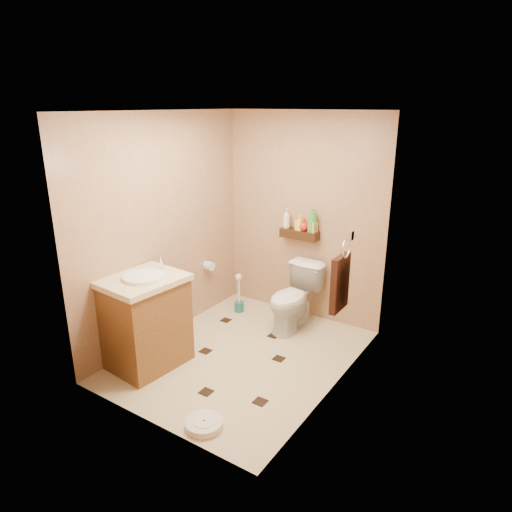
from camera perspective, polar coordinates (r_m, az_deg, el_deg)
The scene contains 19 objects.
ground at distance 4.80m, azimuth -1.70°, elevation -12.35°, with size 2.50×2.50×0.00m, color tan.
wall_back at distance 5.34m, azimuth 5.91°, elevation 4.78°, with size 2.00×0.04×2.40m, color tan.
wall_front at distance 3.42m, azimuth -14.01°, elevation -3.69°, with size 2.00×0.04×2.40m, color tan.
wall_left at distance 4.93m, azimuth -11.43°, elevation 3.34°, with size 0.04×2.50×2.40m, color tan.
wall_right at distance 3.84m, azimuth 10.44°, elevation -0.93°, with size 0.04×2.50×2.40m, color tan.
ceiling at distance 4.12m, azimuth -2.03°, elevation 17.68°, with size 2.00×2.50×0.02m, color silver.
wall_shelf at distance 5.31m, azimuth 5.44°, elevation 2.72°, with size 0.46×0.14×0.10m, color #341A0E.
floor_accents at distance 4.77m, azimuth -1.80°, elevation -12.46°, with size 1.30×1.35×0.01m.
toilet at distance 5.20m, azimuth 4.72°, elevation -5.27°, with size 0.41×0.72×0.74m, color white.
vanity at distance 4.57m, azimuth -13.60°, elevation -7.82°, with size 0.68×0.80×1.05m.
bathroom_scale at distance 3.90m, azimuth -6.51°, elevation -20.12°, with size 0.39×0.39×0.06m.
toilet_brush at distance 5.66m, azimuth -2.14°, elevation -5.31°, with size 0.11×0.11×0.50m.
towel_ring at distance 4.18m, azimuth 10.51°, elevation -3.05°, with size 0.12×0.30×0.76m.
toilet_paper at distance 5.53m, azimuth -5.90°, elevation -1.23°, with size 0.12×0.11×0.12m.
bottle_a at distance 5.35m, azimuth 3.84°, elevation 4.71°, with size 0.09×0.09×0.23m, color silver.
bottle_b at distance 5.28m, azimuth 5.47°, elevation 4.18°, with size 0.08×0.08×0.18m, color yellow.
bottle_c at distance 5.26m, azimuth 6.00°, elevation 3.92°, with size 0.11×0.11×0.15m, color red.
bottle_d at distance 5.20m, azimuth 7.09°, elevation 4.45°, with size 0.11×0.11×0.28m, color green.
bottle_e at distance 5.21m, azimuth 7.12°, elevation 3.94°, with size 0.08×0.08×0.18m, color #FFA554.
Camera 1 is at (2.38, -3.36, 2.46)m, focal length 32.00 mm.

